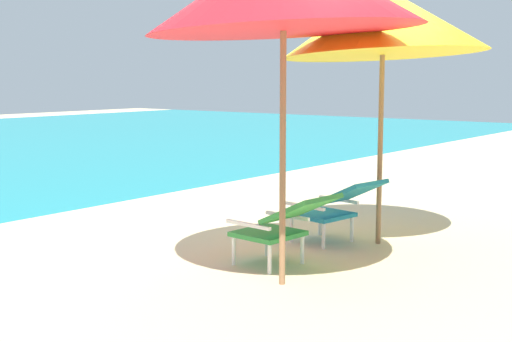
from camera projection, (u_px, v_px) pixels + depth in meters
name	position (u px, v px, depth m)	size (l,w,h in m)	color
ground_plane	(38.00, 206.00, 9.04)	(40.00, 40.00, 0.00)	beige
lounge_chair_left	(283.00, 222.00, 6.04)	(0.60, 0.91, 0.68)	#338E3D
lounge_chair_right	(336.00, 205.00, 6.88)	(0.65, 0.94, 0.68)	teal
beach_umbrella_right	(383.00, 21.00, 6.70)	(2.24, 2.27, 2.56)	olive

